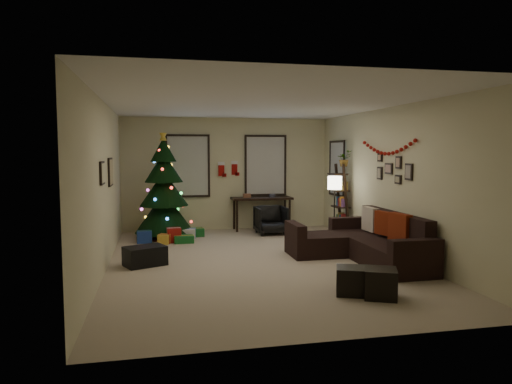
% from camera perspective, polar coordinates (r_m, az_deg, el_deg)
% --- Properties ---
extents(floor, '(7.00, 7.00, 0.00)m').
position_cam_1_polar(floor, '(8.16, 0.20, -8.44)').
color(floor, tan).
rests_on(floor, ground).
extents(ceiling, '(7.00, 7.00, 0.00)m').
position_cam_1_polar(ceiling, '(7.98, 0.20, 10.77)').
color(ceiling, white).
rests_on(ceiling, floor).
extents(wall_back, '(5.00, 0.00, 5.00)m').
position_cam_1_polar(wall_back, '(11.40, -3.54, 2.21)').
color(wall_back, beige).
rests_on(wall_back, floor).
extents(wall_front, '(5.00, 0.00, 5.00)m').
position_cam_1_polar(wall_front, '(4.61, 9.47, -1.82)').
color(wall_front, beige).
rests_on(wall_front, floor).
extents(wall_left, '(0.00, 7.00, 7.00)m').
position_cam_1_polar(wall_left, '(7.82, -18.00, 0.75)').
color(wall_left, beige).
rests_on(wall_left, floor).
extents(wall_right, '(0.00, 7.00, 7.00)m').
position_cam_1_polar(wall_right, '(8.84, 16.25, 1.24)').
color(wall_right, beige).
rests_on(wall_right, floor).
extents(window_back_left, '(1.05, 0.06, 1.50)m').
position_cam_1_polar(window_back_left, '(11.26, -8.32, 3.16)').
color(window_back_left, '#728CB2').
rests_on(window_back_left, wall_back).
extents(window_back_right, '(1.05, 0.06, 1.50)m').
position_cam_1_polar(window_back_right, '(11.54, 1.15, 3.25)').
color(window_back_right, '#728CB2').
rests_on(window_back_right, wall_back).
extents(window_right_wall, '(0.06, 0.90, 1.30)m').
position_cam_1_polar(window_right_wall, '(11.12, 9.90, 2.86)').
color(window_right_wall, '#728CB2').
rests_on(window_right_wall, wall_right).
extents(christmas_tree, '(1.28, 1.28, 2.38)m').
position_cam_1_polar(christmas_tree, '(10.46, -11.14, -0.11)').
color(christmas_tree, black).
rests_on(christmas_tree, floor).
extents(presents, '(1.43, 1.01, 0.30)m').
position_cam_1_polar(presents, '(10.10, -9.68, -5.28)').
color(presents, '#14591E').
rests_on(presents, floor).
extents(sofa, '(1.78, 2.59, 0.84)m').
position_cam_1_polar(sofa, '(8.45, 13.07, -6.21)').
color(sofa, black).
rests_on(sofa, floor).
extents(pillow_red_a, '(0.19, 0.49, 0.48)m').
position_cam_1_polar(pillow_red_a, '(8.05, 17.12, -4.21)').
color(pillow_red_a, maroon).
rests_on(pillow_red_a, sofa).
extents(pillow_red_b, '(0.22, 0.42, 0.41)m').
position_cam_1_polar(pillow_red_b, '(8.50, 15.41, -3.69)').
color(pillow_red_b, maroon).
rests_on(pillow_red_b, sofa).
extents(pillow_cream, '(0.15, 0.45, 0.44)m').
position_cam_1_polar(pillow_cream, '(9.00, 13.74, -3.24)').
color(pillow_cream, beige).
rests_on(pillow_cream, sofa).
extents(ottoman_near, '(0.49, 0.49, 0.36)m').
position_cam_1_polar(ottoman_near, '(6.44, 11.49, -10.54)').
color(ottoman_near, black).
rests_on(ottoman_near, floor).
extents(ottoman_far, '(0.53, 0.53, 0.38)m').
position_cam_1_polar(ottoman_far, '(6.36, 14.93, -10.70)').
color(ottoman_far, black).
rests_on(ottoman_far, floor).
extents(desk, '(1.46, 0.52, 0.79)m').
position_cam_1_polar(desk, '(11.32, 0.70, -1.11)').
color(desk, black).
rests_on(desk, floor).
extents(desk_chair, '(0.63, 0.59, 0.65)m').
position_cam_1_polar(desk_chair, '(10.76, 1.83, -3.43)').
color(desk_chair, black).
rests_on(desk_chair, floor).
extents(bookshelf, '(0.30, 0.48, 1.62)m').
position_cam_1_polar(bookshelf, '(10.48, 10.37, -1.17)').
color(bookshelf, black).
rests_on(bookshelf, floor).
extents(potted_plant, '(0.52, 0.49, 0.46)m').
position_cam_1_polar(potted_plant, '(10.32, 10.69, 4.32)').
color(potted_plant, '#4C4C4C').
rests_on(potted_plant, bookshelf).
extents(floor_lamp, '(0.29, 0.29, 1.38)m').
position_cam_1_polar(floor_lamp, '(9.88, 9.56, 0.60)').
color(floor_lamp, black).
rests_on(floor_lamp, floor).
extents(art_map, '(0.04, 0.60, 0.50)m').
position_cam_1_polar(art_map, '(8.67, -17.32, 2.35)').
color(art_map, black).
rests_on(art_map, wall_left).
extents(art_abstract, '(0.04, 0.45, 0.35)m').
position_cam_1_polar(art_abstract, '(7.39, -18.23, 2.22)').
color(art_abstract, black).
rests_on(art_abstract, wall_left).
extents(gallery, '(0.03, 1.25, 0.54)m').
position_cam_1_polar(gallery, '(8.75, 16.40, 2.66)').
color(gallery, black).
rests_on(gallery, wall_right).
extents(garland, '(0.08, 1.90, 0.30)m').
position_cam_1_polar(garland, '(8.91, 15.67, 5.28)').
color(garland, '#A5140C').
rests_on(garland, wall_right).
extents(stocking_left, '(0.20, 0.05, 0.36)m').
position_cam_1_polar(stocking_left, '(11.32, -4.21, 2.82)').
color(stocking_left, '#990F0C').
rests_on(stocking_left, wall_back).
extents(stocking_right, '(0.20, 0.05, 0.36)m').
position_cam_1_polar(stocking_right, '(11.42, -2.61, 2.96)').
color(stocking_right, '#990F0C').
rests_on(stocking_right, wall_back).
extents(storage_bin, '(0.76, 0.65, 0.32)m').
position_cam_1_polar(storage_bin, '(8.05, -13.37, -7.59)').
color(storage_bin, black).
rests_on(storage_bin, floor).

